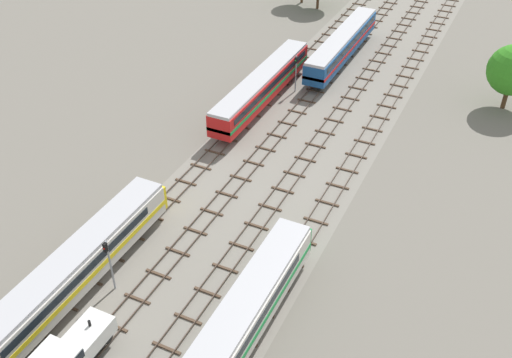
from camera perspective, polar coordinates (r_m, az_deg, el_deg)
ground_plane at (r=61.03m, az=1.93°, el=1.23°), size 480.00×480.00×0.00m
ballast_bed at (r=61.03m, az=1.93°, el=1.23°), size 17.93×176.00×0.01m
track_far_left at (r=64.29m, az=-3.38°, el=3.32°), size 2.40×126.00×0.29m
track_left at (r=62.49m, az=0.36°, el=2.33°), size 2.40×126.00×0.29m
track_centre_left at (r=61.00m, az=4.31°, el=1.27°), size 2.40×126.00×0.29m
track_centre at (r=59.83m, az=8.43°, el=0.16°), size 2.40×126.00×0.29m
diesel_railcar_far_left_near at (r=48.21m, az=-16.89°, el=-7.91°), size 2.96×20.50×3.80m
diesel_railcar_centre_mid at (r=42.28m, az=-1.64°, el=-13.71°), size 2.96×20.50×3.80m
passenger_coach_far_left_midfar at (r=71.11m, az=0.61°, el=9.12°), size 2.96×22.00×3.80m
passenger_coach_left_far at (r=83.16m, az=8.40°, el=12.90°), size 2.96×22.00×3.80m
signal_post_nearest at (r=46.99m, az=-14.15°, el=-7.60°), size 0.28×0.47×5.08m
signal_post_near at (r=74.11m, az=3.90°, el=10.64°), size 0.28×0.47×4.84m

